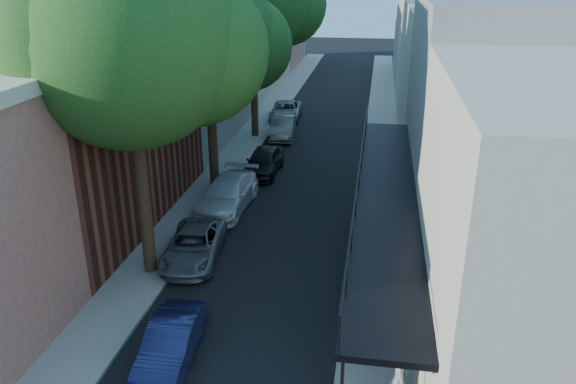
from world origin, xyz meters
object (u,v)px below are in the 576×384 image
at_px(parked_car_d, 227,194).
at_px(parked_car_g, 286,111).
at_px(parked_car_f, 283,127).
at_px(oak_near, 145,41).
at_px(parked_car_c, 194,246).
at_px(pedestrian, 398,377).
at_px(parked_car_b, 171,342).
at_px(parked_car_e, 264,161).
at_px(oak_mid, 217,38).

height_order(parked_car_d, parked_car_g, parked_car_d).
height_order(parked_car_f, parked_car_g, parked_car_f).
bearing_deg(parked_car_f, oak_near, -98.87).
bearing_deg(parked_car_f, parked_car_c, -96.37).
xyz_separation_m(parked_car_f, pedestrian, (6.60, -22.42, 0.35)).
bearing_deg(parked_car_b, oak_near, 109.27).
height_order(parked_car_b, parked_car_e, parked_car_e).
distance_m(parked_car_e, parked_car_g, 11.08).
distance_m(oak_near, oak_mid, 8.01).
bearing_deg(oak_near, parked_car_g, 87.94).
distance_m(oak_mid, parked_car_c, 9.63).
height_order(oak_near, parked_car_g, oak_near).
bearing_deg(parked_car_d, parked_car_c, -86.92).
xyz_separation_m(oak_mid, pedestrian, (7.95, -13.52, -6.05)).
relative_size(oak_mid, parked_car_e, 2.58).
height_order(parked_car_c, parked_car_d, parked_car_d).
xyz_separation_m(parked_car_e, parked_car_g, (-0.68, 11.06, -0.07)).
bearing_deg(parked_car_e, parked_car_d, -96.78).
height_order(parked_car_d, parked_car_e, parked_car_d).
height_order(oak_mid, parked_car_c, oak_mid).
relative_size(parked_car_b, parked_car_g, 0.81).
relative_size(parked_car_b, parked_car_f, 0.88).
bearing_deg(parked_car_b, pedestrian, -12.34).
bearing_deg(parked_car_d, oak_near, -94.72).
bearing_deg(parked_car_c, oak_mid, 91.11).
distance_m(oak_near, parked_car_e, 12.63).
relative_size(parked_car_c, parked_car_d, 0.86).
distance_m(parked_car_c, parked_car_f, 15.98).
xyz_separation_m(oak_mid, parked_car_g, (0.82, 13.36, -6.45)).
xyz_separation_m(parked_car_d, pedestrian, (7.13, -11.16, 0.32)).
bearing_deg(parked_car_b, parked_car_g, 89.11).
relative_size(oak_near, pedestrian, 6.46).
relative_size(oak_near, parked_car_b, 3.25).
distance_m(parked_car_d, parked_car_e, 4.72).
height_order(parked_car_b, pedestrian, pedestrian).
bearing_deg(pedestrian, parked_car_e, 12.39).
xyz_separation_m(oak_mid, parked_car_e, (1.50, 2.31, -6.38)).
xyz_separation_m(parked_car_b, pedestrian, (5.96, -0.93, 0.43)).
height_order(oak_near, parked_car_c, oak_near).
height_order(oak_mid, parked_car_e, oak_mid).
relative_size(oak_mid, parked_car_f, 2.56).
xyz_separation_m(parked_car_b, parked_car_d, (-1.17, 10.23, 0.11)).
bearing_deg(oak_mid, parked_car_c, -83.40).
bearing_deg(parked_car_f, oak_mid, -103.10).
relative_size(parked_car_f, pedestrian, 2.26).
xyz_separation_m(oak_mid, parked_car_d, (0.82, -2.37, -6.37)).
xyz_separation_m(parked_car_d, parked_car_f, (0.53, 11.26, -0.03)).
bearing_deg(oak_near, parked_car_d, 82.20).
height_order(parked_car_c, parked_car_e, parked_car_e).
bearing_deg(parked_car_g, parked_car_c, -92.87).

